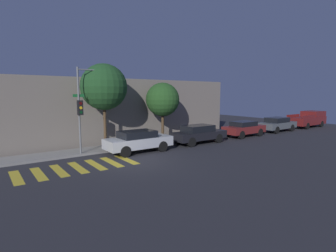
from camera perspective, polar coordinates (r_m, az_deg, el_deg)
ground_plane at (r=15.31m, az=-7.19°, el=-7.79°), size 60.00×60.00×0.00m
sidewalk at (r=18.99m, az=-13.34°, el=-4.80°), size 26.00×2.00×0.14m
building_row at (r=22.77m, az=-17.81°, el=3.26°), size 26.00×6.00×5.08m
crosswalk at (r=14.91m, az=-19.02°, el=-8.53°), size 6.19×2.60×0.00m
traffic_light_pole at (r=17.30m, az=-17.22°, el=5.63°), size 2.62×0.56×5.54m
sedan_near_corner at (r=17.61m, az=-6.47°, el=-3.19°), size 4.50×1.78×1.46m
sedan_middle at (r=20.79m, az=6.67°, el=-1.65°), size 4.63×1.76×1.45m
sedan_far_end at (r=24.91m, az=16.20°, el=-0.47°), size 4.24×1.74×1.41m
sedan_tail_of_row at (r=29.34m, az=22.70°, el=0.41°), size 4.51×1.78×1.48m
pickup_truck at (r=34.89m, az=28.16°, el=1.34°), size 5.44×2.08×1.84m
tree_near_corner at (r=18.54m, az=-13.78°, el=8.22°), size 3.16×3.16×5.94m
tree_midblock at (r=20.88m, az=-1.18°, el=5.75°), size 2.67×2.67×4.78m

